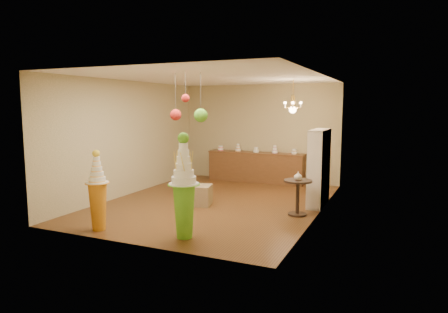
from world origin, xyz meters
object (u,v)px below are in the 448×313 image
at_px(pedestal_green, 184,197).
at_px(sideboard, 256,166).
at_px(pedestal_orange, 98,199).
at_px(round_table, 298,192).

bearing_deg(pedestal_green, sideboard, 96.23).
bearing_deg(sideboard, pedestal_green, -83.77).
distance_m(pedestal_orange, round_table, 4.10).
bearing_deg(sideboard, round_table, -57.26).
bearing_deg(pedestal_orange, round_table, 38.52).
distance_m(sideboard, round_table, 3.88).
relative_size(pedestal_green, sideboard, 0.62).
relative_size(pedestal_green, pedestal_orange, 1.23).
xyz_separation_m(pedestal_green, pedestal_orange, (-1.72, -0.26, -0.15)).
height_order(pedestal_orange, sideboard, pedestal_orange).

